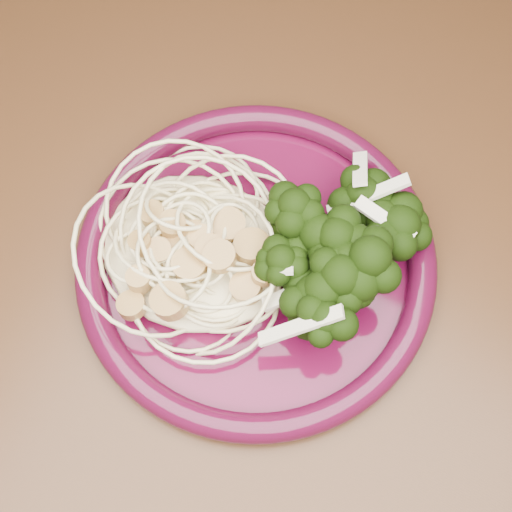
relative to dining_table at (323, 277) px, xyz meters
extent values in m
plane|color=brown|center=(0.00, 0.00, -0.65)|extent=(3.50, 3.50, 0.00)
cube|color=#472814|center=(0.00, 0.00, 0.08)|extent=(1.20, 0.80, 0.04)
cylinder|color=#472814|center=(-0.55, 0.35, -0.30)|extent=(0.06, 0.06, 0.71)
cylinder|color=#460823|center=(-0.04, -0.06, 0.10)|extent=(0.36, 0.36, 0.01)
torus|color=#460B25|center=(-0.04, -0.06, 0.11)|extent=(0.37, 0.37, 0.02)
ellipsoid|color=beige|center=(-0.09, -0.07, 0.12)|extent=(0.19, 0.18, 0.03)
ellipsoid|color=black|center=(0.02, -0.03, 0.13)|extent=(0.16, 0.20, 0.06)
camera|label=1|loc=(0.06, -0.24, 0.64)|focal=50.00mm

